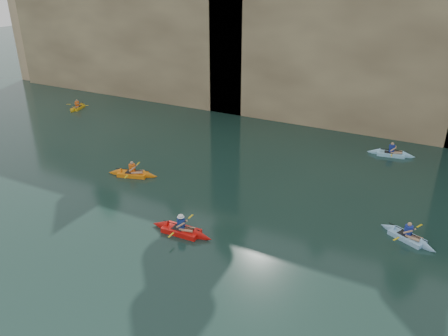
% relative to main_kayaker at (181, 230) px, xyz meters
% --- Properties ---
extents(ground, '(160.00, 160.00, 0.00)m').
position_rel_main_kayaker_xyz_m(ground, '(1.60, -3.49, -0.16)').
color(ground, black).
rests_on(ground, ground).
extents(cliff, '(70.00, 16.00, 12.00)m').
position_rel_main_kayaker_xyz_m(cliff, '(1.60, 26.51, 5.84)').
color(cliff, tan).
rests_on(cliff, ground).
extents(cliff_slab_west, '(26.00, 2.40, 10.56)m').
position_rel_main_kayaker_xyz_m(cliff_slab_west, '(-18.40, 19.11, 5.12)').
color(cliff_slab_west, tan).
rests_on(cliff_slab_west, ground).
extents(cliff_slab_center, '(24.00, 2.40, 11.40)m').
position_rel_main_kayaker_xyz_m(cliff_slab_center, '(3.60, 19.11, 5.54)').
color(cliff_slab_center, tan).
rests_on(cliff_slab_center, ground).
extents(sea_cave_west, '(4.50, 1.00, 4.00)m').
position_rel_main_kayaker_xyz_m(sea_cave_west, '(-16.40, 18.46, 1.84)').
color(sea_cave_west, black).
rests_on(sea_cave_west, ground).
extents(sea_cave_center, '(3.50, 1.00, 3.20)m').
position_rel_main_kayaker_xyz_m(sea_cave_center, '(-2.40, 18.46, 1.44)').
color(sea_cave_center, black).
rests_on(sea_cave_center, ground).
extents(main_kayaker, '(3.31, 2.25, 1.22)m').
position_rel_main_kayaker_xyz_m(main_kayaker, '(0.00, 0.00, 0.00)').
color(main_kayaker, red).
rests_on(main_kayaker, ground).
extents(kayaker_orange, '(3.24, 2.30, 1.21)m').
position_rel_main_kayaker_xyz_m(kayaker_orange, '(-6.09, 4.00, -0.01)').
color(kayaker_orange, orange).
rests_on(kayaker_orange, ground).
extents(kayaker_ltblue_near, '(2.92, 2.08, 1.15)m').
position_rel_main_kayaker_xyz_m(kayaker_ltblue_near, '(9.71, 4.46, -0.02)').
color(kayaker_ltblue_near, '#8CC0EA').
rests_on(kayaker_ltblue_near, ground).
extents(kayaker_yellow, '(2.09, 2.70, 1.07)m').
position_rel_main_kayaker_xyz_m(kayaker_yellow, '(-19.37, 12.91, -0.03)').
color(kayaker_yellow, '#EBA813').
rests_on(kayaker_yellow, ground).
extents(kayaker_ltblue_mid, '(3.21, 2.35, 1.19)m').
position_rel_main_kayaker_xyz_m(kayaker_ltblue_mid, '(7.48, 14.67, -0.02)').
color(kayaker_ltblue_mid, '#92D2F5').
rests_on(kayaker_ltblue_mid, ground).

